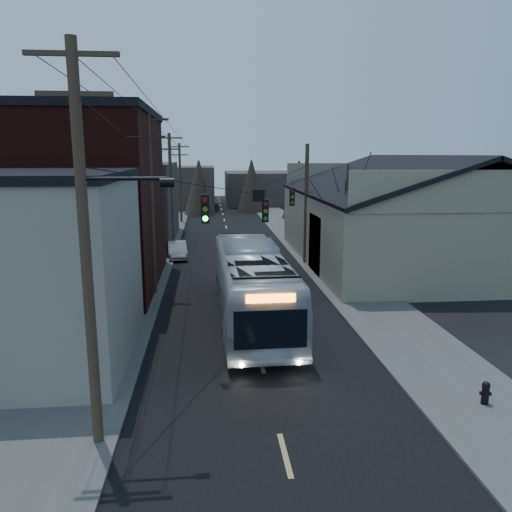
{
  "coord_description": "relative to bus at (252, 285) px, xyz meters",
  "views": [
    {
      "loc": [
        -1.89,
        -9.7,
        7.8
      ],
      "look_at": [
        0.34,
        13.61,
        3.0
      ],
      "focal_mm": 35.0,
      "sensor_mm": 36.0,
      "label": 1
    }
  ],
  "objects": [
    {
      "name": "sidewalk_right",
      "position": [
        6.42,
        17.13,
        -1.71
      ],
      "size": [
        4.0,
        110.0,
        0.12
      ],
      "primitive_type": "cube",
      "color": "#474744",
      "rests_on": "ground"
    },
    {
      "name": "ground",
      "position": [
        -0.08,
        -12.87,
        -1.77
      ],
      "size": [
        160.0,
        160.0,
        0.0
      ],
      "primitive_type": "plane",
      "color": "black",
      "rests_on": "ground"
    },
    {
      "name": "utility_lines",
      "position": [
        -3.19,
        11.27,
        3.18
      ],
      "size": [
        11.24,
        45.28,
        10.5
      ],
      "color": "#382B1E",
      "rests_on": "ground"
    },
    {
      "name": "building_far_right",
      "position": [
        6.92,
        57.13,
        0.73
      ],
      "size": [
        12.0,
        14.0,
        5.0
      ],
      "primitive_type": "cube",
      "color": "#37302C",
      "rests_on": "ground"
    },
    {
      "name": "sidewalk_left",
      "position": [
        -6.58,
        17.13,
        -1.71
      ],
      "size": [
        4.0,
        110.0,
        0.12
      ],
      "primitive_type": "cube",
      "color": "#474744",
      "rests_on": "ground"
    },
    {
      "name": "building_far_left",
      "position": [
        -6.08,
        52.13,
        1.23
      ],
      "size": [
        10.0,
        12.0,
        6.0
      ],
      "primitive_type": "cube",
      "color": "#37302C",
      "rests_on": "ground"
    },
    {
      "name": "fire_hydrant",
      "position": [
        6.55,
        -8.93,
        -1.26
      ],
      "size": [
        0.36,
        0.25,
        0.74
      ],
      "rotation": [
        0.0,
        0.0,
        -0.28
      ],
      "color": "black",
      "rests_on": "sidewalk_right"
    },
    {
      "name": "parked_car",
      "position": [
        -4.38,
        15.06,
        -1.13
      ],
      "size": [
        1.73,
        4.02,
        1.29
      ],
      "primitive_type": "imported",
      "rotation": [
        0.0,
        0.0,
        0.1
      ],
      "color": "#9D9FA4",
      "rests_on": "ground"
    },
    {
      "name": "building_brick",
      "position": [
        -10.08,
        7.13,
        3.23
      ],
      "size": [
        10.0,
        12.0,
        10.0
      ],
      "primitive_type": "cube",
      "color": "black",
      "rests_on": "ground"
    },
    {
      "name": "road_surface",
      "position": [
        -0.08,
        17.13,
        -1.76
      ],
      "size": [
        9.0,
        110.0,
        0.02
      ],
      "primitive_type": "cube",
      "color": "black",
      "rests_on": "ground"
    },
    {
      "name": "bare_tree",
      "position": [
        6.42,
        7.13,
        1.83
      ],
      "size": [
        0.4,
        0.4,
        7.2
      ],
      "primitive_type": "cone",
      "color": "black",
      "rests_on": "ground"
    },
    {
      "name": "warehouse",
      "position": [
        12.92,
        12.13,
        0.93
      ],
      "size": [
        16.16,
        20.6,
        7.73
      ],
      "color": "#7B7459",
      "rests_on": "ground"
    },
    {
      "name": "bus",
      "position": [
        0.0,
        0.0,
        0.0
      ],
      "size": [
        3.19,
        12.77,
        3.54
      ],
      "primitive_type": "imported",
      "rotation": [
        0.0,
        0.0,
        3.16
      ],
      "color": "#B8BFC5",
      "rests_on": "ground"
    },
    {
      "name": "building_left_far",
      "position": [
        -9.58,
        23.13,
        1.73
      ],
      "size": [
        9.0,
        14.0,
        7.0
      ],
      "primitive_type": "cube",
      "color": "#37302C",
      "rests_on": "ground"
    },
    {
      "name": "building_clapboard",
      "position": [
        -9.08,
        -3.87,
        1.73
      ],
      "size": [
        8.0,
        8.0,
        7.0
      ],
      "primitive_type": "cube",
      "color": "gray",
      "rests_on": "ground"
    }
  ]
}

